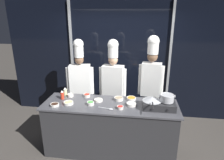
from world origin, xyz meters
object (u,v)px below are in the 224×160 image
at_px(chef_line, 151,76).
at_px(prep_bowl_mushrooms, 119,99).
at_px(prep_bowl_onion, 70,95).
at_px(frying_pan, 152,99).
at_px(prep_bowl_bell_pepper, 120,107).
at_px(serving_spoon_solid, 109,109).
at_px(prep_bowl_soy_glaze, 55,105).
at_px(prep_bowl_ginger, 68,103).
at_px(prep_bowl_noodles, 98,100).
at_px(chef_sous, 113,80).
at_px(prep_bowl_chili_flakes, 87,95).
at_px(squeeze_bottle_oil, 65,91).
at_px(portable_stove, 159,105).
at_px(prep_bowl_scallions, 90,103).
at_px(prep_bowl_carrots, 131,98).
at_px(stock_pot, 167,98).
at_px(squeeze_bottle_chili, 62,95).
at_px(prep_bowl_rice, 131,104).
at_px(chef_head, 80,79).

bearing_deg(chef_line, prep_bowl_mushrooms, 52.51).
bearing_deg(prep_bowl_onion, chef_line, 19.82).
bearing_deg(frying_pan, prep_bowl_bell_pepper, -167.66).
bearing_deg(serving_spoon_solid, prep_bowl_mushrooms, 71.65).
xyz_separation_m(prep_bowl_soy_glaze, prep_bowl_ginger, (0.20, 0.10, 0.00)).
height_order(prep_bowl_noodles, chef_sous, chef_sous).
bearing_deg(prep_bowl_bell_pepper, prep_bowl_noodles, 149.06).
distance_m(prep_bowl_onion, prep_bowl_mushrooms, 0.91).
bearing_deg(prep_bowl_chili_flakes, serving_spoon_solid, -42.51).
bearing_deg(chef_sous, serving_spoon_solid, 99.47).
bearing_deg(prep_bowl_noodles, squeeze_bottle_oil, 165.16).
distance_m(frying_pan, prep_bowl_noodles, 0.93).
height_order(portable_stove, prep_bowl_scallions, portable_stove).
xyz_separation_m(prep_bowl_onion, prep_bowl_carrots, (1.13, 0.03, -0.01)).
xyz_separation_m(portable_stove, prep_bowl_ginger, (-1.51, -0.06, -0.04)).
relative_size(prep_bowl_bell_pepper, prep_bowl_mushrooms, 0.67).
distance_m(stock_pot, prep_bowl_scallions, 1.26).
bearing_deg(squeeze_bottle_chili, serving_spoon_solid, -17.34).
bearing_deg(squeeze_bottle_chili, frying_pan, -4.88).
relative_size(prep_bowl_rice, prep_bowl_ginger, 0.97).
bearing_deg(prep_bowl_carrots, chef_sous, 128.88).
bearing_deg(prep_bowl_bell_pepper, serving_spoon_solid, -169.80).
height_order(prep_bowl_rice, prep_bowl_carrots, prep_bowl_rice).
distance_m(squeeze_bottle_oil, prep_bowl_rice, 1.29).
relative_size(squeeze_bottle_chili, prep_bowl_onion, 1.49).
bearing_deg(chef_head, prep_bowl_onion, 76.94).
bearing_deg(prep_bowl_onion, serving_spoon_solid, -27.40).
height_order(prep_bowl_chili_flakes, chef_head, chef_head).
bearing_deg(stock_pot, squeeze_bottle_chili, 175.89).
xyz_separation_m(stock_pot, prep_bowl_mushrooms, (-0.80, 0.22, -0.16)).
bearing_deg(prep_bowl_ginger, prep_bowl_noodles, 21.56).
xyz_separation_m(frying_pan, prep_bowl_onion, (-1.47, 0.26, -0.12)).
bearing_deg(chef_line, portable_stove, 105.25).
bearing_deg(prep_bowl_soy_glaze, prep_bowl_rice, 8.69).
bearing_deg(squeeze_bottle_chili, stock_pot, -4.11).
xyz_separation_m(prep_bowl_bell_pepper, serving_spoon_solid, (-0.18, -0.03, -0.02)).
xyz_separation_m(prep_bowl_carrots, prep_bowl_chili_flakes, (-0.82, 0.00, 0.01)).
bearing_deg(squeeze_bottle_oil, frying_pan, -11.20).
bearing_deg(prep_bowl_carrots, prep_bowl_chili_flakes, 179.73).
distance_m(squeeze_bottle_chili, squeeze_bottle_oil, 0.18).
bearing_deg(chef_head, frying_pan, 140.48).
distance_m(prep_bowl_rice, prep_bowl_mushrooms, 0.30).
relative_size(prep_bowl_onion, chef_head, 0.06).
bearing_deg(chef_sous, squeeze_bottle_chili, 44.09).
relative_size(prep_bowl_scallions, prep_bowl_soy_glaze, 0.83).
xyz_separation_m(squeeze_bottle_oil, prep_bowl_soy_glaze, (-0.01, -0.47, -0.05)).
distance_m(prep_bowl_noodles, prep_bowl_rice, 0.59).
relative_size(prep_bowl_ginger, serving_spoon_solid, 0.64).
distance_m(prep_bowl_carrots, prep_bowl_mushrooms, 0.23).
xyz_separation_m(prep_bowl_ginger, prep_bowl_chili_flakes, (0.23, 0.35, 0.01)).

